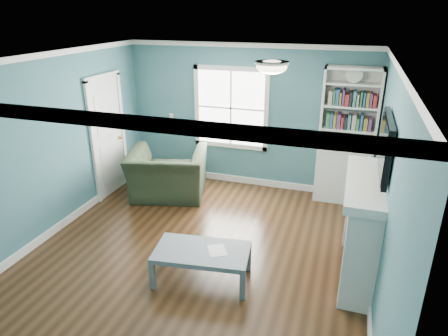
% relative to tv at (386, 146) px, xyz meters
% --- Properties ---
extents(floor, '(5.00, 5.00, 0.00)m').
position_rel_tv_xyz_m(floor, '(-2.20, -0.20, -1.72)').
color(floor, black).
rests_on(floor, ground).
extents(room_walls, '(5.00, 5.00, 5.00)m').
position_rel_tv_xyz_m(room_walls, '(-2.20, -0.20, -0.14)').
color(room_walls, '#31656F').
rests_on(room_walls, ground).
extents(trim, '(4.50, 5.00, 2.60)m').
position_rel_tv_xyz_m(trim, '(-2.20, -0.20, -0.49)').
color(trim, white).
rests_on(trim, ground).
extents(window, '(1.40, 0.06, 1.50)m').
position_rel_tv_xyz_m(window, '(-2.50, 2.29, -0.27)').
color(window, white).
rests_on(window, room_walls).
extents(bookshelf, '(0.90, 0.35, 2.31)m').
position_rel_tv_xyz_m(bookshelf, '(-0.43, 2.10, -0.80)').
color(bookshelf, silver).
rests_on(bookshelf, ground).
extents(fireplace, '(0.44, 1.58, 1.30)m').
position_rel_tv_xyz_m(fireplace, '(-0.12, 0.00, -1.09)').
color(fireplace, black).
rests_on(fireplace, ground).
extents(tv, '(0.06, 1.10, 0.65)m').
position_rel_tv_xyz_m(tv, '(0.00, 0.00, 0.00)').
color(tv, black).
rests_on(tv, fireplace).
extents(door, '(0.12, 0.98, 2.17)m').
position_rel_tv_xyz_m(door, '(-4.42, 1.20, -0.65)').
color(door, silver).
rests_on(door, ground).
extents(ceiling_fixture, '(0.38, 0.38, 0.15)m').
position_rel_tv_xyz_m(ceiling_fixture, '(-1.30, -0.10, 0.82)').
color(ceiling_fixture, white).
rests_on(ceiling_fixture, room_walls).
extents(light_switch, '(0.08, 0.01, 0.12)m').
position_rel_tv_xyz_m(light_switch, '(-3.70, 2.28, -0.52)').
color(light_switch, white).
rests_on(light_switch, room_walls).
extents(recliner, '(1.47, 1.14, 1.13)m').
position_rel_tv_xyz_m(recliner, '(-3.36, 1.32, -1.16)').
color(recliner, black).
rests_on(recliner, ground).
extents(coffee_table, '(1.22, 0.77, 0.42)m').
position_rel_tv_xyz_m(coffee_table, '(-1.94, -0.72, -1.36)').
color(coffee_table, '#545F65').
rests_on(coffee_table, ground).
extents(paper_sheet, '(0.31, 0.33, 0.00)m').
position_rel_tv_xyz_m(paper_sheet, '(-1.76, -0.67, -1.31)').
color(paper_sheet, white).
rests_on(paper_sheet, coffee_table).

